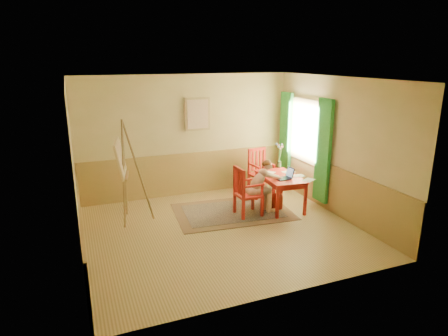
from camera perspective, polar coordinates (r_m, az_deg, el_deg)
name	(u,v)px	position (r m, az deg, el deg)	size (l,w,h in m)	color
room	(222,158)	(7.00, -0.25, 1.41)	(5.04, 4.54, 2.84)	tan
wainscot	(208,192)	(7.98, -2.32, -3.53)	(5.00, 4.50, 1.00)	#A5884C
window	(304,140)	(9.06, 11.57, 4.05)	(0.12, 2.01, 2.20)	white
wall_portrait	(197,114)	(9.03, -3.90, 7.87)	(0.60, 0.05, 0.76)	tan
rug	(233,212)	(8.30, 1.28, -6.38)	(2.53, 1.81, 0.02)	#8C7251
table	(280,180)	(8.41, 8.21, -1.73)	(0.80, 1.25, 0.72)	#AF291F
chair_left	(246,192)	(7.95, 3.24, -3.47)	(0.50, 0.48, 1.04)	#AF291F
chair_back	(260,171)	(9.31, 5.32, -0.49)	(0.53, 0.55, 1.08)	#AF291F
figure	(261,184)	(8.08, 5.40, -2.40)	(0.84, 0.36, 1.13)	beige
laptop	(285,176)	(8.20, 8.96, -1.23)	(0.40, 0.27, 0.22)	#1E2338
papers	(291,175)	(8.48, 9.76, -1.01)	(0.82, 1.05, 0.00)	white
vase	(279,156)	(8.97, 8.10, 1.70)	(0.24, 0.28, 0.57)	#3F724C
wastebasket	(276,202)	(8.51, 7.65, -4.94)	(0.28, 0.28, 0.30)	#A02215
easel	(123,162)	(7.73, -14.59, 0.82)	(0.75, 0.91, 2.04)	olive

